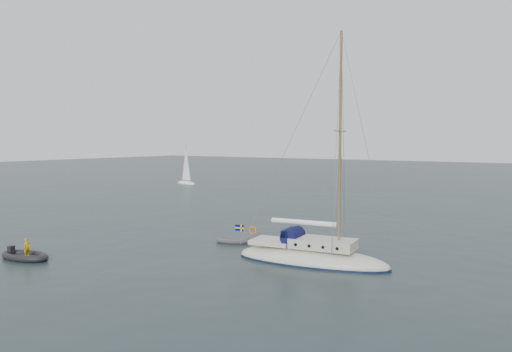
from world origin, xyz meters
The scene contains 5 objects.
ground centered at (0.00, 0.00, 0.00)m, with size 300.00×300.00×0.00m, color black.
sailboat centered at (1.09, 0.30, 1.07)m, with size 9.93×2.97×14.14m.
dinghy centered at (-6.27, 2.48, 0.16)m, with size 2.57×1.16×0.37m.
rib centered at (-14.13, -8.63, 0.21)m, with size 3.67×1.67×1.33m.
distant_yacht_a centered at (-41.45, 37.20, 2.96)m, with size 5.23×2.79×6.93m.
Camera 1 is at (14.54, -26.04, 7.34)m, focal length 35.00 mm.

